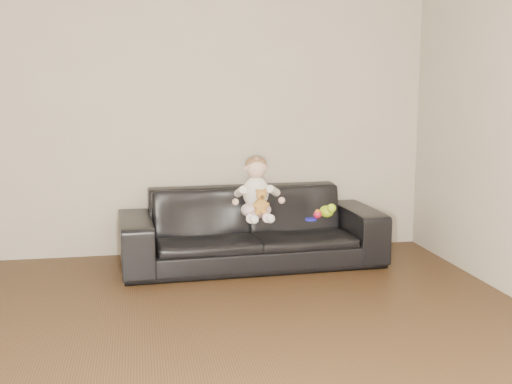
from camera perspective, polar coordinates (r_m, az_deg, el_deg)
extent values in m
plane|color=#BBB19D|center=(5.77, -9.21, 7.18)|extent=(5.00, 0.00, 5.00)
imported|color=black|center=(5.48, -0.42, -3.15)|extent=(2.24, 0.96, 0.64)
ellipsoid|color=#FCD5DE|center=(5.34, 0.00, -1.60)|extent=(0.30, 0.27, 0.14)
ellipsoid|color=white|center=(5.33, -0.03, 0.01)|extent=(0.26, 0.23, 0.27)
sphere|color=beige|center=(5.29, 0.00, 2.20)|extent=(0.21, 0.21, 0.17)
ellipsoid|color=#8C603F|center=(5.29, -0.02, 2.50)|extent=(0.21, 0.21, 0.12)
cylinder|color=#FCD5DE|center=(5.18, -0.25, -2.19)|extent=(0.12, 0.23, 0.08)
cylinder|color=#FCD5DE|center=(5.20, 0.91, -2.15)|extent=(0.12, 0.23, 0.08)
sphere|color=white|center=(5.07, -0.14, -2.44)|extent=(0.09, 0.09, 0.07)
sphere|color=white|center=(5.09, 1.27, -2.39)|extent=(0.09, 0.09, 0.07)
cylinder|color=white|center=(5.25, -1.40, 0.03)|extent=(0.10, 0.19, 0.12)
cylinder|color=white|center=(5.30, 1.55, 0.12)|extent=(0.10, 0.19, 0.12)
ellipsoid|color=#B67F34|center=(5.17, 0.44, -1.25)|extent=(0.12, 0.11, 0.13)
sphere|color=#B67F34|center=(5.14, 0.47, -0.26)|extent=(0.09, 0.09, 0.09)
sphere|color=#B67F34|center=(5.14, 0.12, 0.10)|extent=(0.04, 0.04, 0.03)
sphere|color=#B67F34|center=(5.15, 0.78, 0.12)|extent=(0.04, 0.04, 0.03)
sphere|color=#593819|center=(5.11, 0.55, -0.43)|extent=(0.04, 0.04, 0.03)
ellipsoid|color=#ABE31A|center=(5.41, 6.29, -1.72)|extent=(0.13, 0.15, 0.10)
sphere|color=red|center=(5.35, 5.49, -2.01)|extent=(0.08, 0.08, 0.07)
cylinder|color=#191ACC|center=(5.29, 4.90, -2.44)|extent=(0.11, 0.11, 0.01)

